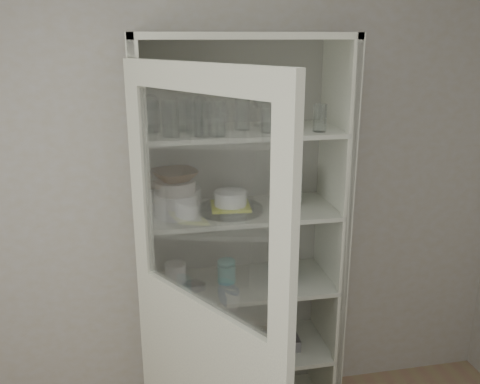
{
  "coord_description": "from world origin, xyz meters",
  "views": [
    {
      "loc": [
        -0.26,
        -1.08,
        2.08
      ],
      "look_at": [
        0.2,
        1.27,
        1.35
      ],
      "focal_mm": 38.0,
      "sensor_mm": 36.0,
      "label": 1
    }
  ],
  "objects_px": {
    "mug_blue": "(280,273)",
    "cream_dish": "(200,346)",
    "goblet_0": "(151,110)",
    "white_canister": "(176,275)",
    "white_ramekin": "(230,198)",
    "tin_box": "(279,341)",
    "pantry_cabinet": "(238,262)",
    "measuring_cups": "(192,286)",
    "yellow_trivet": "(231,206)",
    "cupboard_door": "(205,353)",
    "mug_white": "(282,278)",
    "cream_bowl": "(176,187)",
    "grey_bowl_stack": "(288,189)",
    "mug_teal": "(282,265)",
    "goblet_3": "(285,108)",
    "plate_stack_back": "(181,197)",
    "goblet_1": "(200,110)",
    "terracotta_bowl": "(175,175)",
    "teal_jar": "(227,272)",
    "glass_platter": "(231,209)",
    "plate_stack_front": "(176,204)",
    "goblet_2": "(261,107)"
  },
  "relations": [
    {
      "from": "goblet_1",
      "to": "measuring_cups",
      "type": "distance_m",
      "value": 0.88
    },
    {
      "from": "teal_jar",
      "to": "glass_platter",
      "type": "bearing_deg",
      "value": -60.56
    },
    {
      "from": "white_canister",
      "to": "tin_box",
      "type": "distance_m",
      "value": 0.7
    },
    {
      "from": "teal_jar",
      "to": "mug_white",
      "type": "bearing_deg",
      "value": -20.29
    },
    {
      "from": "plate_stack_front",
      "to": "white_ramekin",
      "type": "xyz_separation_m",
      "value": [
        0.27,
        0.01,
        0.01
      ]
    },
    {
      "from": "yellow_trivet",
      "to": "mug_white",
      "type": "xyz_separation_m",
      "value": [
        0.25,
        -0.07,
        -0.38
      ]
    },
    {
      "from": "mug_blue",
      "to": "goblet_2",
      "type": "bearing_deg",
      "value": 111.65
    },
    {
      "from": "cream_bowl",
      "to": "measuring_cups",
      "type": "xyz_separation_m",
      "value": [
        0.06,
        -0.01,
        -0.52
      ]
    },
    {
      "from": "cream_bowl",
      "to": "yellow_trivet",
      "type": "height_order",
      "value": "cream_bowl"
    },
    {
      "from": "cream_bowl",
      "to": "white_ramekin",
      "type": "relative_size",
      "value": 1.23
    },
    {
      "from": "cupboard_door",
      "to": "measuring_cups",
      "type": "distance_m",
      "value": 0.56
    },
    {
      "from": "goblet_0",
      "to": "teal_jar",
      "type": "height_order",
      "value": "goblet_0"
    },
    {
      "from": "cream_bowl",
      "to": "terracotta_bowl",
      "type": "distance_m",
      "value": 0.06
    },
    {
      "from": "white_ramekin",
      "to": "measuring_cups",
      "type": "xyz_separation_m",
      "value": [
        -0.2,
        -0.02,
        -0.45
      ]
    },
    {
      "from": "mug_blue",
      "to": "tin_box",
      "type": "relative_size",
      "value": 0.6
    },
    {
      "from": "glass_platter",
      "to": "mug_blue",
      "type": "bearing_deg",
      "value": -6.06
    },
    {
      "from": "white_ramekin",
      "to": "cupboard_door",
      "type": "bearing_deg",
      "value": -109.83
    },
    {
      "from": "goblet_0",
      "to": "goblet_1",
      "type": "bearing_deg",
      "value": 2.94
    },
    {
      "from": "white_ramekin",
      "to": "mug_teal",
      "type": "height_order",
      "value": "white_ramekin"
    },
    {
      "from": "cream_bowl",
      "to": "white_ramekin",
      "type": "height_order",
      "value": "cream_bowl"
    },
    {
      "from": "cupboard_door",
      "to": "mug_white",
      "type": "xyz_separation_m",
      "value": [
        0.46,
        0.51,
        0.03
      ]
    },
    {
      "from": "cream_bowl",
      "to": "cream_dish",
      "type": "xyz_separation_m",
      "value": [
        0.1,
        0.04,
        -0.9
      ]
    },
    {
      "from": "mug_blue",
      "to": "measuring_cups",
      "type": "height_order",
      "value": "mug_blue"
    },
    {
      "from": "glass_platter",
      "to": "mug_white",
      "type": "xyz_separation_m",
      "value": [
        0.25,
        -0.07,
        -0.37
      ]
    },
    {
      "from": "yellow_trivet",
      "to": "tin_box",
      "type": "distance_m",
      "value": 0.84
    },
    {
      "from": "cream_bowl",
      "to": "tin_box",
      "type": "xyz_separation_m",
      "value": [
        0.53,
        0.0,
        -0.91
      ]
    },
    {
      "from": "goblet_1",
      "to": "mug_blue",
      "type": "height_order",
      "value": "goblet_1"
    },
    {
      "from": "cupboard_door",
      "to": "goblet_1",
      "type": "relative_size",
      "value": 12.4
    },
    {
      "from": "plate_stack_back",
      "to": "yellow_trivet",
      "type": "distance_m",
      "value": 0.26
    },
    {
      "from": "white_ramekin",
      "to": "tin_box",
      "type": "bearing_deg",
      "value": -1.85
    },
    {
      "from": "grey_bowl_stack",
      "to": "teal_jar",
      "type": "bearing_deg",
      "value": -177.2
    },
    {
      "from": "goblet_0",
      "to": "white_ramekin",
      "type": "height_order",
      "value": "goblet_0"
    },
    {
      "from": "cupboard_door",
      "to": "tin_box",
      "type": "xyz_separation_m",
      "value": [
        0.47,
        0.57,
        -0.38
      ]
    },
    {
      "from": "cream_bowl",
      "to": "white_canister",
      "type": "distance_m",
      "value": 0.48
    },
    {
      "from": "grey_bowl_stack",
      "to": "mug_teal",
      "type": "relative_size",
      "value": 1.64
    },
    {
      "from": "mug_blue",
      "to": "white_canister",
      "type": "bearing_deg",
      "value": 160.75
    },
    {
      "from": "white_ramekin",
      "to": "cream_dish",
      "type": "xyz_separation_m",
      "value": [
        -0.17,
        0.02,
        -0.83
      ]
    },
    {
      "from": "plate_stack_front",
      "to": "white_ramekin",
      "type": "bearing_deg",
      "value": 2.47
    },
    {
      "from": "mug_blue",
      "to": "cream_dish",
      "type": "xyz_separation_m",
      "value": [
        -0.42,
        0.05,
        -0.41
      ]
    },
    {
      "from": "cupboard_door",
      "to": "grey_bowl_stack",
      "type": "distance_m",
      "value": 0.94
    },
    {
      "from": "cupboard_door",
      "to": "yellow_trivet",
      "type": "relative_size",
      "value": 10.66
    },
    {
      "from": "pantry_cabinet",
      "to": "yellow_trivet",
      "type": "xyz_separation_m",
      "value": [
        -0.05,
        -0.09,
        0.35
      ]
    },
    {
      "from": "pantry_cabinet",
      "to": "yellow_trivet",
      "type": "relative_size",
      "value": 11.19
    },
    {
      "from": "white_canister",
      "to": "tin_box",
      "type": "xyz_separation_m",
      "value": [
        0.54,
        -0.03,
        -0.43
      ]
    },
    {
      "from": "pantry_cabinet",
      "to": "cream_bowl",
      "type": "relative_size",
      "value": 10.84
    },
    {
      "from": "pantry_cabinet",
      "to": "cupboard_door",
      "type": "xyz_separation_m",
      "value": [
        -0.26,
        -0.67,
        -0.07
      ]
    },
    {
      "from": "pantry_cabinet",
      "to": "measuring_cups",
      "type": "relative_size",
      "value": 22.93
    },
    {
      "from": "terracotta_bowl",
      "to": "pantry_cabinet",
      "type": "bearing_deg",
      "value": 17.28
    },
    {
      "from": "goblet_0",
      "to": "white_canister",
      "type": "bearing_deg",
      "value": -52.62
    },
    {
      "from": "goblet_3",
      "to": "cream_dish",
      "type": "relative_size",
      "value": 0.67
    }
  ]
}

